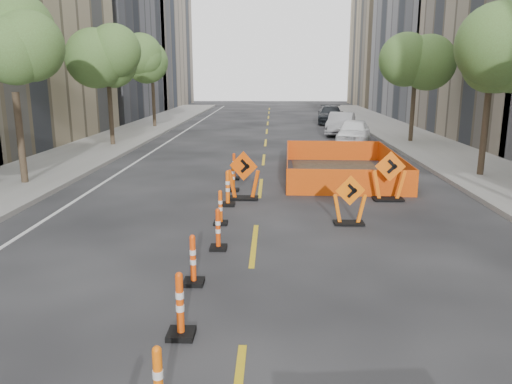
{
  "coord_description": "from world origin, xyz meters",
  "views": [
    {
      "loc": [
        0.42,
        -7.09,
        3.87
      ],
      "look_at": [
        0.02,
        4.69,
        1.1
      ],
      "focal_mm": 35.0,
      "sensor_mm": 36.0,
      "label": 1
    }
  ],
  "objects_px": {
    "channelizer_2": "(180,305)",
    "channelizer_8": "(234,166)",
    "parked_car_near": "(354,132)",
    "channelizer_5": "(220,207)",
    "chevron_sign_left": "(244,175)",
    "parked_car_far": "(330,115)",
    "channelizer_7": "(233,177)",
    "chevron_sign_right": "(389,176)",
    "channelizer_3": "(193,260)",
    "channelizer_4": "(218,229)",
    "channelizer_6": "(228,188)",
    "parked_car_mid": "(341,124)",
    "chevron_sign_center": "(350,200)"
  },
  "relations": [
    {
      "from": "parked_car_mid",
      "to": "channelizer_6",
      "type": "bearing_deg",
      "value": -93.92
    },
    {
      "from": "channelizer_2",
      "to": "channelizer_7",
      "type": "bearing_deg",
      "value": 89.79
    },
    {
      "from": "chevron_sign_right",
      "to": "channelizer_3",
      "type": "bearing_deg",
      "value": -127.19
    },
    {
      "from": "channelizer_4",
      "to": "chevron_sign_right",
      "type": "relative_size",
      "value": 0.61
    },
    {
      "from": "channelizer_3",
      "to": "channelizer_4",
      "type": "relative_size",
      "value": 1.02
    },
    {
      "from": "channelizer_2",
      "to": "channelizer_6",
      "type": "relative_size",
      "value": 0.96
    },
    {
      "from": "channelizer_6",
      "to": "parked_car_near",
      "type": "xyz_separation_m",
      "value": [
        5.92,
        13.7,
        0.19
      ]
    },
    {
      "from": "channelizer_6",
      "to": "channelizer_8",
      "type": "distance_m",
      "value": 3.9
    },
    {
      "from": "chevron_sign_right",
      "to": "channelizer_6",
      "type": "bearing_deg",
      "value": -170.32
    },
    {
      "from": "chevron_sign_center",
      "to": "parked_car_near",
      "type": "height_order",
      "value": "parked_car_near"
    },
    {
      "from": "channelizer_5",
      "to": "channelizer_8",
      "type": "distance_m",
      "value": 5.85
    },
    {
      "from": "channelizer_2",
      "to": "chevron_sign_center",
      "type": "bearing_deg",
      "value": 60.24
    },
    {
      "from": "channelizer_5",
      "to": "channelizer_8",
      "type": "relative_size",
      "value": 0.92
    },
    {
      "from": "channelizer_7",
      "to": "channelizer_5",
      "type": "bearing_deg",
      "value": -90.5
    },
    {
      "from": "chevron_sign_left",
      "to": "parked_car_far",
      "type": "relative_size",
      "value": 0.31
    },
    {
      "from": "channelizer_4",
      "to": "channelizer_5",
      "type": "xyz_separation_m",
      "value": [
        -0.15,
        1.95,
        -0.02
      ]
    },
    {
      "from": "parked_car_far",
      "to": "chevron_sign_center",
      "type": "bearing_deg",
      "value": -90.11
    },
    {
      "from": "parked_car_near",
      "to": "channelizer_5",
      "type": "bearing_deg",
      "value": -97.28
    },
    {
      "from": "channelizer_2",
      "to": "chevron_sign_left",
      "type": "distance_m",
      "value": 8.63
    },
    {
      "from": "channelizer_7",
      "to": "parked_car_far",
      "type": "xyz_separation_m",
      "value": [
        6.03,
        24.55,
        0.21
      ]
    },
    {
      "from": "channelizer_4",
      "to": "channelizer_6",
      "type": "height_order",
      "value": "channelizer_6"
    },
    {
      "from": "channelizer_4",
      "to": "chevron_sign_right",
      "type": "height_order",
      "value": "chevron_sign_right"
    },
    {
      "from": "parked_car_near",
      "to": "parked_car_mid",
      "type": "bearing_deg",
      "value": 104.27
    },
    {
      "from": "channelizer_7",
      "to": "chevron_sign_right",
      "type": "height_order",
      "value": "chevron_sign_right"
    },
    {
      "from": "channelizer_6",
      "to": "channelizer_7",
      "type": "xyz_separation_m",
      "value": [
        0.01,
        1.95,
        -0.04
      ]
    },
    {
      "from": "channelizer_5",
      "to": "chevron_sign_left",
      "type": "relative_size",
      "value": 0.6
    },
    {
      "from": "channelizer_2",
      "to": "parked_car_mid",
      "type": "bearing_deg",
      "value": 77.48
    },
    {
      "from": "channelizer_4",
      "to": "channelizer_2",
      "type": "bearing_deg",
      "value": -92.21
    },
    {
      "from": "parked_car_far",
      "to": "chevron_sign_right",
      "type": "bearing_deg",
      "value": -87.06
    },
    {
      "from": "channelizer_4",
      "to": "parked_car_near",
      "type": "xyz_separation_m",
      "value": [
        5.79,
        17.59,
        0.25
      ]
    },
    {
      "from": "channelizer_6",
      "to": "channelizer_7",
      "type": "relative_size",
      "value": 1.08
    },
    {
      "from": "channelizer_6",
      "to": "channelizer_7",
      "type": "height_order",
      "value": "channelizer_6"
    },
    {
      "from": "parked_car_far",
      "to": "channelizer_2",
      "type": "bearing_deg",
      "value": -94.79
    },
    {
      "from": "chevron_sign_right",
      "to": "parked_car_far",
      "type": "xyz_separation_m",
      "value": [
        1.03,
        25.69,
        -0.07
      ]
    },
    {
      "from": "parked_car_near",
      "to": "parked_car_far",
      "type": "distance_m",
      "value": 12.8
    },
    {
      "from": "parked_car_mid",
      "to": "channelizer_3",
      "type": "bearing_deg",
      "value": -90.24
    },
    {
      "from": "channelizer_6",
      "to": "chevron_sign_left",
      "type": "xyz_separation_m",
      "value": [
        0.44,
        0.81,
        0.23
      ]
    },
    {
      "from": "channelizer_2",
      "to": "channelizer_8",
      "type": "height_order",
      "value": "channelizer_2"
    },
    {
      "from": "parked_car_far",
      "to": "channelizer_8",
      "type": "bearing_deg",
      "value": -99.97
    },
    {
      "from": "chevron_sign_left",
      "to": "channelizer_4",
      "type": "bearing_deg",
      "value": -74.86
    },
    {
      "from": "channelizer_6",
      "to": "parked_car_mid",
      "type": "xyz_separation_m",
      "value": [
        5.85,
        18.65,
        0.18
      ]
    },
    {
      "from": "channelizer_4",
      "to": "channelizer_8",
      "type": "bearing_deg",
      "value": 91.72
    },
    {
      "from": "channelizer_4",
      "to": "channelizer_5",
      "type": "relative_size",
      "value": 1.03
    },
    {
      "from": "channelizer_5",
      "to": "parked_car_near",
      "type": "relative_size",
      "value": 0.22
    },
    {
      "from": "parked_car_far",
      "to": "parked_car_near",
      "type": "bearing_deg",
      "value": -85.32
    },
    {
      "from": "channelizer_6",
      "to": "parked_car_mid",
      "type": "relative_size",
      "value": 0.25
    },
    {
      "from": "channelizer_3",
      "to": "channelizer_7",
      "type": "bearing_deg",
      "value": 88.92
    },
    {
      "from": "channelizer_2",
      "to": "channelizer_5",
      "type": "relative_size",
      "value": 1.12
    },
    {
      "from": "channelizer_5",
      "to": "parked_car_far",
      "type": "xyz_separation_m",
      "value": [
        6.06,
        28.45,
        0.25
      ]
    },
    {
      "from": "channelizer_3",
      "to": "parked_car_mid",
      "type": "bearing_deg",
      "value": 76.28
    }
  ]
}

